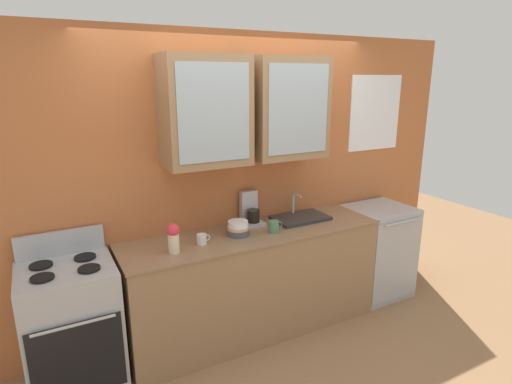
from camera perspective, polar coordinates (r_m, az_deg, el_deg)
The scene contains 11 objects.
ground_plane at distance 3.95m, azimuth -0.15°, elevation -18.14°, with size 10.00×10.00×0.00m, color #936B47.
back_wall_unit at distance 3.62m, azimuth -2.23°, elevation 3.62°, with size 4.61×0.47×2.55m.
counter at distance 3.71m, azimuth -0.15°, elevation -12.14°, with size 2.25×0.59×0.93m.
stove_range at distance 3.37m, azimuth -23.69°, elevation -16.53°, with size 0.63×0.60×1.11m.
sink_faucet at distance 3.83m, azimuth 6.05°, elevation -3.46°, with size 0.49×0.31×0.22m.
bowl_stack at distance 3.44m, azimuth -2.50°, elevation -4.97°, with size 0.19×0.19×0.12m.
vase at distance 3.13m, azimuth -11.18°, elevation -6.04°, with size 0.10×0.10×0.23m.
cup_near_sink at distance 3.49m, azimuth 2.47°, elevation -4.73°, with size 0.13×0.09×0.10m.
cup_near_bowls at distance 3.28m, azimuth -7.37°, elevation -6.39°, with size 0.11×0.08×0.08m.
dishwasher at distance 4.49m, azimuth 16.18°, elevation -7.71°, with size 0.62×0.58×0.93m.
coffee_maker at distance 3.68m, azimuth -0.73°, elevation -2.72°, with size 0.17×0.20×0.29m.
Camera 1 is at (-1.55, -2.90, 2.18)m, focal length 29.36 mm.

